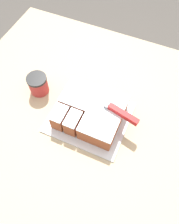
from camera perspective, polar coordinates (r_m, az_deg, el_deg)
The scene contains 6 objects.
ground_plane at distance 1.81m, azimuth 2.12°, elevation -16.82°, with size 8.00×8.00×0.00m, color #4C4742.
countertop at distance 1.36m, azimuth 2.77°, elevation -12.20°, with size 1.40×1.10×0.95m.
cake_board at distance 0.93m, azimuth 0.00°, elevation -1.33°, with size 0.32×0.28×0.01m.
cake at distance 0.89m, azimuth 0.30°, elevation 0.07°, with size 0.26×0.22×0.08m.
knife at distance 0.84m, azimuth 7.12°, elevation 0.42°, with size 0.29×0.09×0.02m.
coffee_cup at distance 1.00m, azimuth -13.27°, elevation 7.06°, with size 0.09×0.09×0.09m.
Camera 1 is at (0.11, -0.41, 1.76)m, focal length 35.00 mm.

